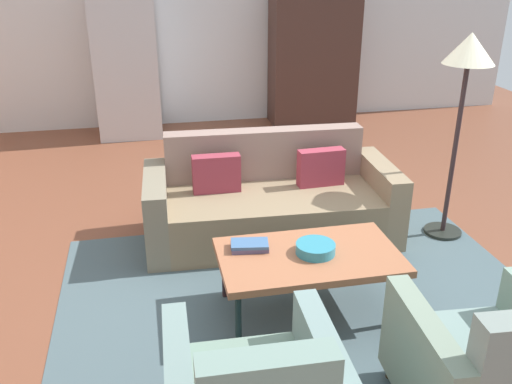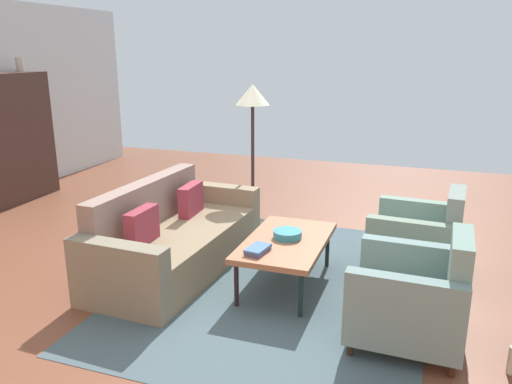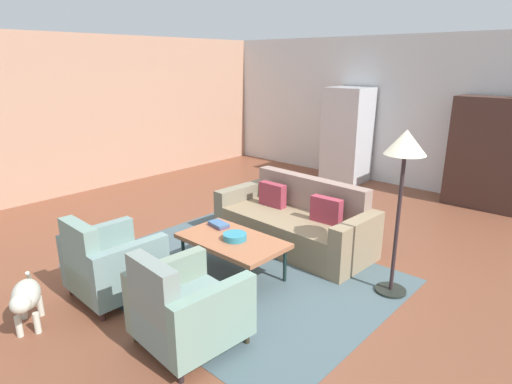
{
  "view_description": "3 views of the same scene",
  "coord_description": "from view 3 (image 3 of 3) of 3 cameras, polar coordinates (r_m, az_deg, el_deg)",
  "views": [
    {
      "loc": [
        -1.05,
        -3.79,
        2.29
      ],
      "look_at": [
        -0.34,
        -0.37,
        0.76
      ],
      "focal_mm": 38.89,
      "sensor_mm": 36.0,
      "label": 1
    },
    {
      "loc": [
        -4.18,
        -1.89,
        2.11
      ],
      "look_at": [
        0.23,
        -0.34,
        0.78
      ],
      "focal_mm": 35.35,
      "sensor_mm": 36.0,
      "label": 2
    },
    {
      "loc": [
        3.08,
        -3.79,
        2.34
      ],
      "look_at": [
        -0.27,
        -0.1,
        0.8
      ],
      "focal_mm": 29.92,
      "sensor_mm": 36.0,
      "label": 3
    }
  ],
  "objects": [
    {
      "name": "wall_left",
      "position": [
        8.51,
        -21.3,
        9.68
      ],
      "size": [
        0.12,
        8.18,
        2.8
      ],
      "primitive_type": "cube",
      "color": "tan",
      "rests_on": "ground"
    },
    {
      "name": "book_stack",
      "position": [
        5.1,
        -5.03,
        -4.36
      ],
      "size": [
        0.27,
        0.18,
        0.05
      ],
      "color": "#514A6F",
      "rests_on": "coffee_table"
    },
    {
      "name": "dog",
      "position": [
        4.43,
        -28.43,
        -12.3
      ],
      "size": [
        0.65,
        0.42,
        0.48
      ],
      "rotation": [
        0.0,
        0.0,
        5.81
      ],
      "color": "beige",
      "rests_on": "ground"
    },
    {
      "name": "fruit_bowl",
      "position": [
        4.73,
        -2.85,
        -5.98
      ],
      "size": [
        0.26,
        0.26,
        0.07
      ],
      "primitive_type": "cylinder",
      "color": "teal",
      "rests_on": "coffee_table"
    },
    {
      "name": "couch",
      "position": [
        5.66,
        5.45,
        -4.17
      ],
      "size": [
        2.14,
        0.99,
        0.86
      ],
      "rotation": [
        0.0,
        0.0,
        3.1
      ],
      "color": "#826F53",
      "rests_on": "ground"
    },
    {
      "name": "refrigerator",
      "position": [
        8.71,
        12.08,
        7.45
      ],
      "size": [
        0.8,
        0.73,
        1.85
      ],
      "color": "#B7BABF",
      "rests_on": "ground"
    },
    {
      "name": "cabinet",
      "position": [
        7.87,
        28.79,
        4.5
      ],
      "size": [
        1.2,
        0.51,
        1.8
      ],
      "color": "#3E2822",
      "rests_on": "ground"
    },
    {
      "name": "wall_back",
      "position": [
        8.52,
        21.08,
        9.71
      ],
      "size": [
        8.96,
        0.12,
        2.8
      ],
      "primitive_type": "cube",
      "color": "silver",
      "rests_on": "ground"
    },
    {
      "name": "armchair_right",
      "position": [
        3.74,
        -9.7,
        -15.34
      ],
      "size": [
        0.85,
        0.85,
        0.88
      ],
      "rotation": [
        0.0,
        0.0,
        -0.07
      ],
      "color": "black",
      "rests_on": "ground"
    },
    {
      "name": "ground_plane",
      "position": [
        5.42,
        2.87,
        -8.44
      ],
      "size": [
        10.75,
        10.75,
        0.0
      ],
      "primitive_type": "plane",
      "color": "brown"
    },
    {
      "name": "coffee_table",
      "position": [
        4.78,
        -3.19,
        -6.65
      ],
      "size": [
        1.2,
        0.7,
        0.45
      ],
      "color": "black",
      "rests_on": "ground"
    },
    {
      "name": "armchair_left",
      "position": [
        4.64,
        -19.05,
        -9.33
      ],
      "size": [
        0.82,
        0.82,
        0.88
      ],
      "rotation": [
        0.0,
        0.0,
        -0.03
      ],
      "color": "black",
      "rests_on": "ground"
    },
    {
      "name": "floor_lamp",
      "position": [
        4.34,
        19.21,
        4.29
      ],
      "size": [
        0.4,
        0.4,
        1.72
      ],
      "color": "black",
      "rests_on": "ground"
    },
    {
      "name": "area_rug",
      "position": [
        4.99,
        -2.7,
        -10.74
      ],
      "size": [
        3.4,
        2.6,
        0.01
      ],
      "primitive_type": "cube",
      "color": "#45585E",
      "rests_on": "ground"
    }
  ]
}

